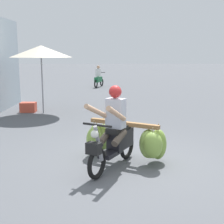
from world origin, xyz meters
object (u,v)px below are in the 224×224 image
Objects in this scene: motorbike_main_loaded at (121,138)px; market_umbrella_near_shop at (40,51)px; motorbike_distant_ahead_left at (97,78)px; produce_crate at (27,107)px.

market_umbrella_near_shop is at bearing 117.53° from motorbike_main_loaded.
motorbike_main_loaded reaches higher than motorbike_distant_ahead_left.
motorbike_distant_ahead_left is at bearing 94.37° from motorbike_main_loaded.
market_umbrella_near_shop reaches higher than motorbike_distant_ahead_left.
market_umbrella_near_shop is at bearing -100.48° from motorbike_distant_ahead_left.
market_umbrella_near_shop is 2.15m from produce_crate.
motorbike_distant_ahead_left is 8.97m from produce_crate.
motorbike_main_loaded reaches higher than produce_crate.
produce_crate is (-3.34, 5.45, -0.33)m from motorbike_main_loaded.
market_umbrella_near_shop reaches higher than produce_crate.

